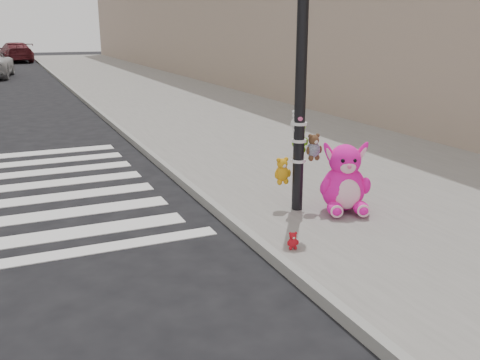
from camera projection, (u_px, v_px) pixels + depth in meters
name	position (u px, v px, depth m)	size (l,w,h in m)	color
ground	(163.00, 308.00, 5.49)	(120.00, 120.00, 0.00)	black
sidewalk_near	(232.00, 119.00, 16.20)	(7.00, 80.00, 0.14)	slate
curb_edge	(118.00, 128.00, 14.87)	(0.12, 80.00, 0.15)	gray
signal_pole	(300.00, 101.00, 7.62)	(0.69, 0.50, 4.00)	black
pink_bunny	(344.00, 183.00, 7.85)	(0.87, 0.94, 1.07)	#FF15A9
red_teddy	(293.00, 241.00, 6.56)	(0.16, 0.11, 0.23)	red
car_maroon_near	(15.00, 52.00, 43.19)	(2.19, 5.40, 1.57)	maroon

